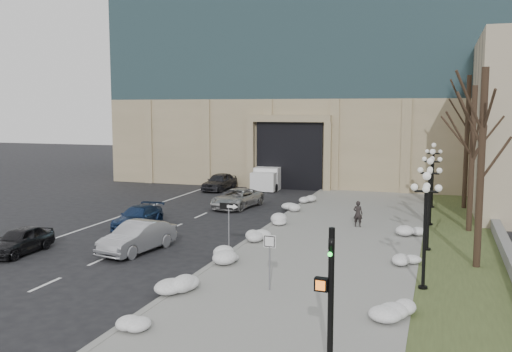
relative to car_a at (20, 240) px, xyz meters
The scene contains 32 objects.
ground 12.48m from the car_a, 28.04° to the right, with size 160.00×160.00×0.00m, color black.
sidewalk 16.64m from the car_a, 29.31° to the left, with size 9.00×40.00×0.12m, color gray.
curb 12.91m from the car_a, 39.15° to the left, with size 0.30×40.00×0.14m, color gray.
grass_strip 22.53m from the car_a, 21.19° to the left, with size 4.00×40.00×0.10m, color #3D4924.
stone_wall 25.14m from the car_a, 23.79° to the left, with size 0.50×30.00×0.70m, color gray.
car_a is the anchor object (origin of this frame).
car_b 5.80m from the car_a, 21.09° to the left, with size 1.62×4.64×1.53m, color #9FA1A6.
car_c 7.76m from the car_a, 71.73° to the left, with size 1.81×4.44×1.29m, color navy.
car_d 16.71m from the car_a, 69.62° to the left, with size 2.29×4.96×1.38m, color #B3B3B3.
car_e 23.57m from the car_a, 86.75° to the left, with size 1.81×4.51×1.54m, color #2D2C31.
pedestrian 18.84m from the car_a, 36.27° to the left, with size 0.58×0.38×1.58m, color black.
box_truck 26.81m from the car_a, 78.86° to the left, with size 2.49×6.35×1.98m.
one_way_sign 10.71m from the car_a, 14.54° to the left, with size 0.99×0.27×2.65m.
keep_sign 13.76m from the car_a, ahead, with size 0.50×0.10×2.32m.
traffic_signal 19.10m from the car_a, 25.97° to the right, with size 0.71×0.94×4.14m.
snow_clump_a 12.93m from the car_a, 36.58° to the right, with size 1.10×1.60×0.36m, color white.
snow_clump_b 10.68m from the car_a, 18.79° to the right, with size 1.10×1.60×0.36m, color white.
snow_clump_c 10.60m from the car_a, ahead, with size 1.10×1.60×0.36m, color white.
snow_clump_d 12.04m from the car_a, 30.19° to the left, with size 1.10×1.60×0.36m, color white.
snow_clump_e 14.86m from the car_a, 45.20° to the left, with size 1.10×1.60×0.36m, color white.
snow_clump_f 18.10m from the car_a, 55.60° to the left, with size 1.10×1.60×0.36m, color white.
snow_clump_g 21.58m from the car_a, 61.22° to the left, with size 1.10×1.60×0.36m, color white.
snow_clump_h 18.81m from the car_a, 10.57° to the right, with size 1.10×1.60×0.36m, color white.
snow_clump_i 18.82m from the car_a, 11.10° to the left, with size 1.10×1.60×0.36m, color white.
snow_clump_j 20.65m from the car_a, 27.15° to the left, with size 1.10×1.60×0.36m, color white.
lamppost_a 19.45m from the car_a, ahead, with size 1.18×1.18×4.76m.
lamppost_b 20.55m from the car_a, 18.99° to the left, with size 1.18×1.18×4.76m.
lamppost_c 23.47m from the car_a, 34.25° to the left, with size 1.18×1.18×4.76m.
lamppost_d 27.64m from the car_a, 45.50° to the left, with size 1.18×1.18×4.76m.
tree_near 22.49m from the car_a, 10.90° to the left, with size 3.20×3.20×9.00m.
tree_mid 25.16m from the car_a, 29.45° to the left, with size 3.20×3.20×8.50m.
tree_far 29.97m from the car_a, 43.13° to the left, with size 3.20×3.20×9.50m.
Camera 1 is at (8.78, -16.91, 7.24)m, focal length 40.00 mm.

